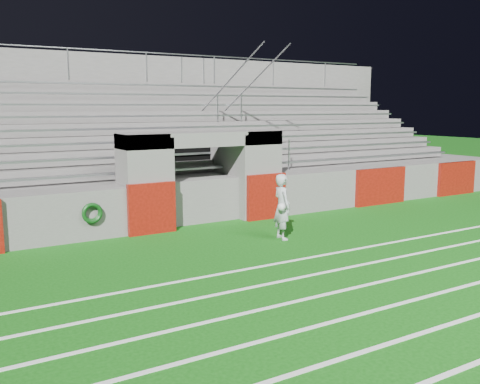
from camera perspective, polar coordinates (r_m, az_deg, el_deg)
ground at (r=12.57m, az=3.50°, el=-6.14°), size 90.00×90.00×0.00m
field_markings at (r=9.13m, az=22.14°, el=-12.71°), size 28.00×8.09×0.01m
stadium_structure at (r=19.30m, az=-10.08°, el=3.56°), size 26.00×8.48×5.42m
goalkeeper_with_ball at (r=13.39m, az=4.51°, el=-1.58°), size 0.52×0.66×1.65m
hose_coil at (r=13.60m, az=-15.51°, el=-2.16°), size 0.52×0.14×0.52m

